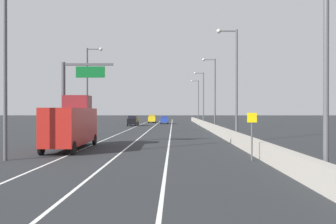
% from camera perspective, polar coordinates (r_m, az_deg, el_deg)
% --- Properties ---
extents(ground_plane, '(320.00, 320.00, 0.00)m').
position_cam_1_polar(ground_plane, '(69.22, -0.67, -2.37)').
color(ground_plane, '#26282B').
extents(lane_stripe_left, '(0.16, 130.00, 0.00)m').
position_cam_1_polar(lane_stripe_left, '(60.66, -6.11, -2.74)').
color(lane_stripe_left, silver).
rests_on(lane_stripe_left, ground_plane).
extents(lane_stripe_center, '(0.16, 130.00, 0.00)m').
position_cam_1_polar(lane_stripe_center, '(60.33, -2.81, -2.75)').
color(lane_stripe_center, silver).
rests_on(lane_stripe_center, ground_plane).
extents(lane_stripe_right, '(0.16, 130.00, 0.00)m').
position_cam_1_polar(lane_stripe_right, '(60.20, 0.52, -2.76)').
color(lane_stripe_right, silver).
rests_on(lane_stripe_right, ground_plane).
extents(jersey_barrier_right, '(0.60, 120.00, 1.10)m').
position_cam_1_polar(jersey_barrier_right, '(45.57, 8.26, -3.03)').
color(jersey_barrier_right, '#9E998E').
rests_on(jersey_barrier_right, ground_plane).
extents(overhead_sign_gantry, '(4.68, 0.36, 7.50)m').
position_cam_1_polar(overhead_sign_gantry, '(31.75, -15.90, 3.09)').
color(overhead_sign_gantry, '#47474C').
rests_on(overhead_sign_gantry, ground_plane).
extents(speed_advisory_sign, '(0.60, 0.11, 3.00)m').
position_cam_1_polar(speed_advisory_sign, '(21.89, 13.91, -3.38)').
color(speed_advisory_sign, '#4C4C51').
rests_on(speed_advisory_sign, ground_plane).
extents(lamp_post_right_near, '(2.14, 0.44, 11.39)m').
position_cam_1_polar(lamp_post_right_near, '(16.83, 24.29, 11.59)').
color(lamp_post_right_near, '#4C4C51').
rests_on(lamp_post_right_near, ground_plane).
extents(lamp_post_right_second, '(2.14, 0.44, 11.39)m').
position_cam_1_polar(lamp_post_right_second, '(35.01, 11.07, 5.67)').
color(lamp_post_right_second, '#4C4C51').
rests_on(lamp_post_right_second, ground_plane).
extents(lamp_post_right_third, '(2.14, 0.44, 11.39)m').
position_cam_1_polar(lamp_post_right_third, '(53.93, 7.64, 3.76)').
color(lamp_post_right_third, '#4C4C51').
rests_on(lamp_post_right_third, ground_plane).
extents(lamp_post_right_fourth, '(2.14, 0.44, 11.39)m').
position_cam_1_polar(lamp_post_right_fourth, '(72.95, 5.79, 2.83)').
color(lamp_post_right_fourth, '#4C4C51').
rests_on(lamp_post_right_fourth, ground_plane).
extents(lamp_post_right_fifth, '(2.14, 0.44, 11.39)m').
position_cam_1_polar(lamp_post_right_fifth, '(92.06, 4.98, 2.29)').
color(lamp_post_right_fifth, '#4C4C51').
rests_on(lamp_post_right_fifth, ground_plane).
extents(lamp_post_left_near, '(2.14, 0.44, 11.39)m').
position_cam_1_polar(lamp_post_left_near, '(23.78, -25.17, 8.24)').
color(lamp_post_left_near, '#4C4C51').
rests_on(lamp_post_left_near, ground_plane).
extents(lamp_post_left_mid, '(2.14, 0.44, 11.39)m').
position_cam_1_polar(lamp_post_left_mid, '(45.62, -13.15, 4.40)').
color(lamp_post_left_mid, '#4C4C51').
rests_on(lamp_post_left_mid, ground_plane).
extents(car_black_0, '(1.96, 4.62, 2.13)m').
position_cam_1_polar(car_black_0, '(70.91, -5.91, -1.46)').
color(car_black_0, black).
rests_on(car_black_0, ground_plane).
extents(car_blue_1, '(1.86, 4.13, 1.90)m').
position_cam_1_polar(car_blue_1, '(81.02, -0.60, -1.32)').
color(car_blue_1, '#1E389E').
rests_on(car_blue_1, ground_plane).
extents(car_yellow_2, '(1.97, 4.32, 2.15)m').
position_cam_1_polar(car_yellow_2, '(88.66, -2.69, -1.11)').
color(car_yellow_2, gold).
rests_on(car_yellow_2, ground_plane).
extents(box_truck, '(2.64, 8.55, 4.44)m').
position_cam_1_polar(box_truck, '(28.64, -15.86, -1.98)').
color(box_truck, '#A51E19').
rests_on(box_truck, ground_plane).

